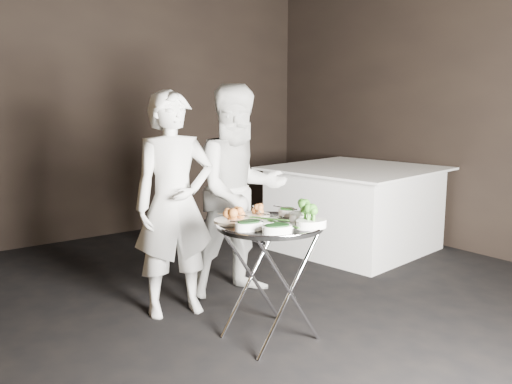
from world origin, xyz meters
TOP-DOWN VIEW (x-y plane):
  - floor at (0.00, 0.00)m, footprint 6.00×7.00m
  - wall_back at (0.00, 3.52)m, footprint 6.00×0.05m
  - tray_stand at (0.09, 0.21)m, footprint 0.51×0.44m
  - serving_tray at (0.09, 0.21)m, footprint 0.69×0.69m
  - potato_plate_a at (-0.09, 0.38)m, footprint 0.23×0.23m
  - potato_plate_b at (0.14, 0.44)m, footprint 0.20×0.20m
  - greens_bowl at (0.33, 0.33)m, footprint 0.12×0.12m
  - asparagus_plate_a at (0.10, 0.23)m, footprint 0.20×0.17m
  - asparagus_plate_b at (0.07, 0.06)m, footprint 0.19×0.11m
  - spinach_bowl_a at (-0.12, 0.16)m, footprint 0.20×0.15m
  - spinach_bowl_b at (-0.04, -0.02)m, footprint 0.21×0.17m
  - broccoli_bowl_a at (0.30, 0.16)m, footprint 0.23×0.20m
  - broccoli_bowl_b at (0.21, -0.03)m, footprint 0.22×0.18m
  - serving_utensils at (0.11, 0.28)m, footprint 0.59×0.43m
  - waiter_left at (-0.18, 0.98)m, footprint 0.65×0.50m
  - waiter_right at (0.43, 1.02)m, footprint 0.90×0.75m
  - dining_table at (2.13, 1.38)m, footprint 1.50×1.50m

SIDE VIEW (x-z plane):
  - floor at x=0.00m, z-range -0.05..0.00m
  - tray_stand at x=0.09m, z-range 0.05..0.80m
  - dining_table at x=2.13m, z-range 0.00..0.86m
  - serving_tray at x=0.09m, z-range 0.74..0.78m
  - asparagus_plate_a at x=0.10m, z-range 0.77..0.80m
  - asparagus_plate_b at x=0.07m, z-range 0.77..0.81m
  - greens_bowl at x=0.33m, z-range 0.77..0.84m
  - potato_plate_b at x=0.14m, z-range 0.77..0.84m
  - waiter_left at x=-0.18m, z-range 0.00..1.61m
  - spinach_bowl_a at x=-0.12m, z-range 0.77..0.84m
  - spinach_bowl_b at x=-0.04m, z-range 0.77..0.84m
  - broccoli_bowl_a at x=0.30m, z-range 0.77..0.85m
  - potato_plate_a at x=-0.09m, z-range 0.76..0.85m
  - broccoli_bowl_b at x=0.21m, z-range 0.77..0.85m
  - serving_utensils at x=0.11m, z-range 0.82..0.83m
  - waiter_right at x=0.43m, z-range 0.00..1.66m
  - wall_back at x=0.00m, z-range 0.00..3.00m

